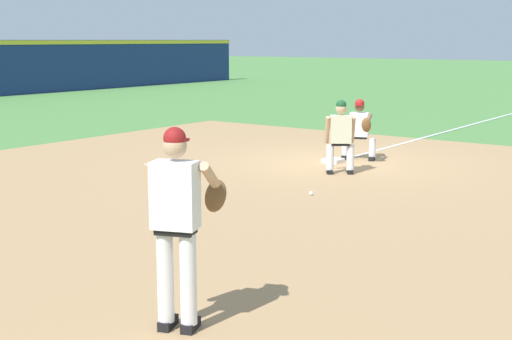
{
  "coord_description": "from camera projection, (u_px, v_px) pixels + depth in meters",
  "views": [
    {
      "loc": [
        -13.17,
        -7.55,
        2.6
      ],
      "look_at": [
        -6.06,
        -2.37,
        0.99
      ],
      "focal_mm": 50.0,
      "sensor_mm": 36.0,
      "label": 1
    }
  ],
  "objects": [
    {
      "name": "pitcher",
      "position": [
        179.0,
        217.0,
        6.31
      ],
      "size": [
        0.81,
        0.6,
        1.86
      ],
      "color": "black",
      "rests_on": "ground"
    },
    {
      "name": "foul_line_stripe",
      "position": [
        453.0,
        130.0,
        20.9
      ],
      "size": [
        14.07,
        0.1,
        0.0
      ],
      "primitive_type": "cube",
      "color": "white",
      "rests_on": "ground"
    },
    {
      "name": "infield_dirt_patch",
      "position": [
        287.0,
        212.0,
        10.89
      ],
      "size": [
        18.0,
        18.0,
        0.01
      ],
      "primitive_type": "cube",
      "color": "tan",
      "rests_on": "ground"
    },
    {
      "name": "baserunner",
      "position": [
        341.0,
        134.0,
        13.88
      ],
      "size": [
        0.65,
        0.68,
        1.46
      ],
      "color": "black",
      "rests_on": "ground"
    },
    {
      "name": "baseball",
      "position": [
        311.0,
        193.0,
        12.08
      ],
      "size": [
        0.07,
        0.07,
        0.07
      ],
      "primitive_type": "sphere",
      "color": "white",
      "rests_on": "ground"
    },
    {
      "name": "first_baseman",
      "position": [
        360.0,
        127.0,
        15.48
      ],
      "size": [
        0.85,
        0.93,
        1.34
      ],
      "color": "black",
      "rests_on": "ground"
    },
    {
      "name": "ground_plane",
      "position": [
        333.0,
        163.0,
        15.31
      ],
      "size": [
        160.0,
        160.0,
        0.0
      ],
      "primitive_type": "plane",
      "color": "#518942"
    },
    {
      "name": "first_base_bag",
      "position": [
        333.0,
        161.0,
        15.3
      ],
      "size": [
        0.38,
        0.38,
        0.09
      ],
      "primitive_type": "cube",
      "color": "white",
      "rests_on": "ground"
    }
  ]
}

